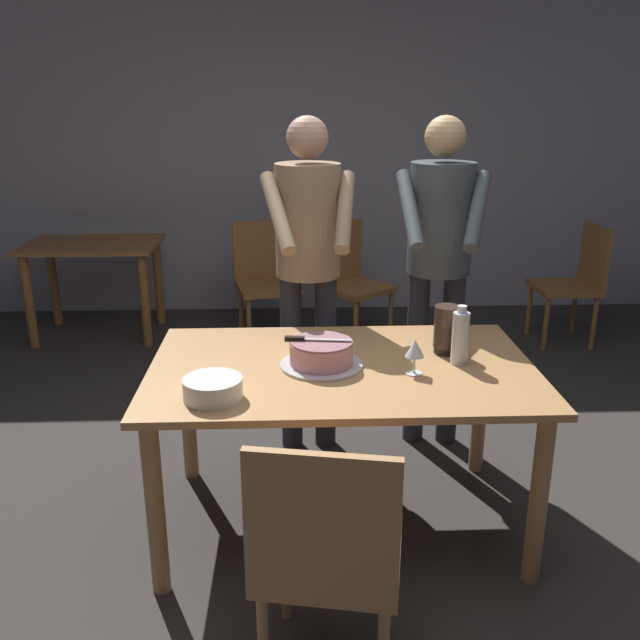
# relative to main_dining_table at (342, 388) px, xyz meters

# --- Properties ---
(ground_plane) EXTENTS (14.00, 14.00, 0.00)m
(ground_plane) POSITION_rel_main_dining_table_xyz_m (0.00, 0.00, -0.65)
(ground_plane) COLOR #383330
(back_wall) EXTENTS (10.00, 0.12, 2.70)m
(back_wall) POSITION_rel_main_dining_table_xyz_m (0.00, 3.27, 0.70)
(back_wall) COLOR #ADA8B2
(back_wall) RESTS_ON ground_plane
(main_dining_table) EXTENTS (1.58, 0.98, 0.75)m
(main_dining_table) POSITION_rel_main_dining_table_xyz_m (0.00, 0.00, 0.00)
(main_dining_table) COLOR tan
(main_dining_table) RESTS_ON ground_plane
(cake_on_platter) EXTENTS (0.34, 0.34, 0.11)m
(cake_on_platter) POSITION_rel_main_dining_table_xyz_m (-0.09, -0.01, 0.15)
(cake_on_platter) COLOR silver
(cake_on_platter) RESTS_ON main_dining_table
(cake_knife) EXTENTS (0.27, 0.05, 0.02)m
(cake_knife) POSITION_rel_main_dining_table_xyz_m (-0.16, 0.00, 0.22)
(cake_knife) COLOR silver
(cake_knife) RESTS_ON cake_on_platter
(plate_stack) EXTENTS (0.22, 0.22, 0.08)m
(plate_stack) POSITION_rel_main_dining_table_xyz_m (-0.50, -0.31, 0.14)
(plate_stack) COLOR white
(plate_stack) RESTS_ON main_dining_table
(wine_glass_near) EXTENTS (0.08, 0.08, 0.14)m
(wine_glass_near) POSITION_rel_main_dining_table_xyz_m (0.28, -0.10, 0.20)
(wine_glass_near) COLOR silver
(wine_glass_near) RESTS_ON main_dining_table
(water_bottle) EXTENTS (0.07, 0.07, 0.25)m
(water_bottle) POSITION_rel_main_dining_table_xyz_m (0.48, -0.00, 0.22)
(water_bottle) COLOR silver
(water_bottle) RESTS_ON main_dining_table
(hurricane_lamp) EXTENTS (0.11, 0.11, 0.21)m
(hurricane_lamp) POSITION_rel_main_dining_table_xyz_m (0.46, 0.12, 0.21)
(hurricane_lamp) COLOR black
(hurricane_lamp) RESTS_ON main_dining_table
(person_cutting_cake) EXTENTS (0.47, 0.56, 1.72)m
(person_cutting_cake) POSITION_rel_main_dining_table_xyz_m (-0.12, 0.70, 0.43)
(person_cutting_cake) COLOR #2D2D38
(person_cutting_cake) RESTS_ON ground_plane
(person_standing_beside) EXTENTS (0.46, 0.57, 1.72)m
(person_standing_beside) POSITION_rel_main_dining_table_xyz_m (0.54, 0.73, 0.43)
(person_standing_beside) COLOR #2D2D38
(person_standing_beside) RESTS_ON ground_plane
(chair_near_side) EXTENTS (0.51, 0.51, 0.90)m
(chair_near_side) POSITION_rel_main_dining_table_xyz_m (-0.10, -0.87, -0.16)
(chair_near_side) COLOR tan
(chair_near_side) RESTS_ON ground_plane
(background_table) EXTENTS (1.00, 0.70, 0.74)m
(background_table) POSITION_rel_main_dining_table_xyz_m (-1.73, 2.57, -0.07)
(background_table) COLOR #9E6633
(background_table) RESTS_ON ground_plane
(background_chair_0) EXTENTS (0.45, 0.45, 0.90)m
(background_chair_0) POSITION_rel_main_dining_table_xyz_m (1.92, 2.27, -0.16)
(background_chair_0) COLOR #9E6633
(background_chair_0) RESTS_ON ground_plane
(background_chair_1) EXTENTS (0.62, 0.62, 0.90)m
(background_chair_1) POSITION_rel_main_dining_table_xyz_m (0.24, 2.38, -0.16)
(background_chair_1) COLOR #9E6633
(background_chair_1) RESTS_ON ground_plane
(background_chair_2) EXTENTS (0.53, 0.53, 0.90)m
(background_chair_2) POSITION_rel_main_dining_table_xyz_m (-0.41, 2.44, -0.16)
(background_chair_2) COLOR #9E6633
(background_chair_2) RESTS_ON ground_plane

